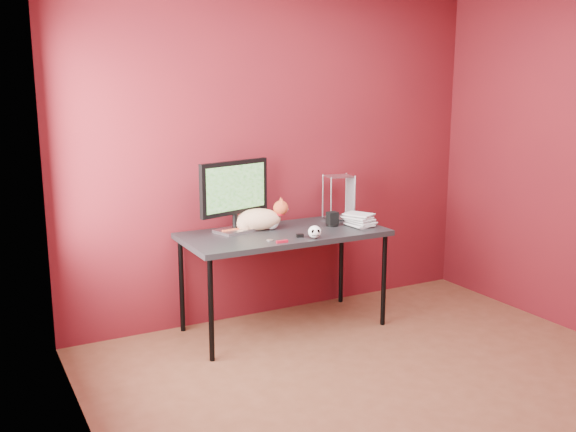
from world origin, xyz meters
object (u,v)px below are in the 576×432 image
monitor (235,193)px  skull_mug (315,232)px  speaker (332,219)px  book_stack (353,158)px  desk (284,238)px  cat (259,219)px

monitor → skull_mug: size_ratio=5.93×
speaker → book_stack: size_ratio=0.10×
desk → cat: bearing=135.0°
desk → monitor: monitor is taller
monitor → cat: size_ratio=1.16×
desk → cat: 0.24m
skull_mug → book_stack: (0.43, 0.19, 0.48)m
monitor → cat: (0.18, -0.03, -0.21)m
desk → monitor: (-0.32, 0.17, 0.34)m
cat → skull_mug: (0.24, -0.42, -0.04)m
desk → monitor: size_ratio=2.53×
speaker → monitor: bearing=168.0°
desk → speaker: bearing=-0.3°
skull_mug → cat: bearing=140.0°
cat → book_stack: book_stack is taller
skull_mug → desk: bearing=129.6°
desk → monitor: bearing=152.6°
skull_mug → speaker: 0.43m
cat → skull_mug: 0.49m
monitor → book_stack: book_stack is taller
monitor → book_stack: 0.92m
desk → speaker: 0.43m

